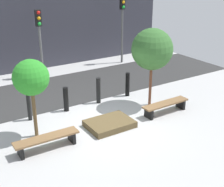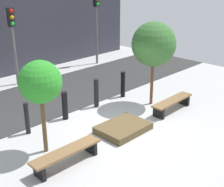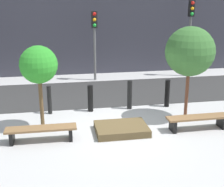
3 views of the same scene
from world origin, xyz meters
name	(u,v)px [view 3 (image 3 of 3)]	position (x,y,z in m)	size (l,w,h in m)	color
ground_plane	(120,130)	(0.00, 0.00, 0.00)	(18.00, 18.00, 0.00)	#ACACAC
road_strip	(102,93)	(0.00, 3.97, 0.01)	(18.00, 3.83, 0.01)	#2E2E2E
building_facade	(91,37)	(0.00, 7.78, 1.93)	(16.20, 0.50, 3.86)	#33333D
bench_left	(41,131)	(-2.37, -0.40, 0.31)	(2.00, 0.46, 0.42)	black
bench_right	(198,120)	(2.37, -0.40, 0.32)	(1.97, 0.45, 0.43)	black
planter_bed	(121,129)	(0.00, -0.20, 0.11)	(1.57, 1.16, 0.22)	brown
tree_behind_left_bench	(39,65)	(-2.37, 0.55, 2.02)	(1.13, 1.13, 2.60)	brown
tree_behind_right_bench	(190,52)	(2.37, 0.55, 2.28)	(1.59, 1.59, 3.08)	brown
bollard_far_left	(49,100)	(-2.16, 1.81, 0.50)	(0.15, 0.15, 1.01)	black
bollard_left	(90,98)	(-0.72, 1.81, 0.48)	(0.19, 0.19, 0.96)	black
bollard_center	(130,95)	(0.72, 1.81, 0.54)	(0.18, 0.18, 1.07)	black
bollard_right	(167,93)	(2.16, 1.81, 0.51)	(0.18, 0.18, 1.03)	black
traffic_light_mid_west	(94,33)	(0.00, 6.17, 2.31)	(0.28, 0.27, 3.33)	slate
traffic_light_mid_east	(190,25)	(4.83, 6.17, 2.62)	(0.28, 0.27, 3.80)	#595959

